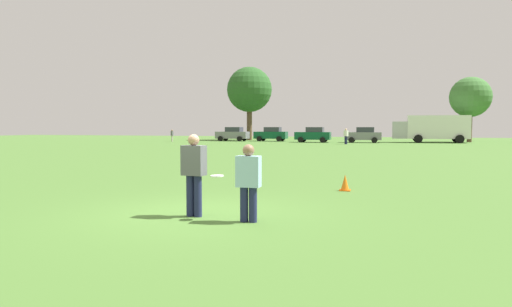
# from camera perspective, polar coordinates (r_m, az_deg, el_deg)

# --- Properties ---
(ground_plane) EXTENTS (150.38, 150.38, 0.00)m
(ground_plane) POSITION_cam_1_polar(r_m,az_deg,el_deg) (10.07, -7.63, -7.49)
(ground_plane) COLOR #47702D
(player_thrower) EXTENTS (0.51, 0.32, 1.74)m
(player_thrower) POSITION_cam_1_polar(r_m,az_deg,el_deg) (9.63, -7.81, -2.09)
(player_thrower) COLOR #1E234C
(player_thrower) RESTS_ON ground
(player_defender) EXTENTS (0.48, 0.29, 1.55)m
(player_defender) POSITION_cam_1_polar(r_m,az_deg,el_deg) (9.00, -0.95, -3.20)
(player_defender) COLOR #1E234C
(player_defender) RESTS_ON ground
(frisbee) EXTENTS (0.27, 0.27, 0.04)m
(frisbee) POSITION_cam_1_polar(r_m,az_deg,el_deg) (9.28, -4.92, -2.82)
(frisbee) COLOR white
(traffic_cone) EXTENTS (0.32, 0.32, 0.48)m
(traffic_cone) POSITION_cam_1_polar(r_m,az_deg,el_deg) (13.70, 11.11, -3.65)
(traffic_cone) COLOR #D8590C
(traffic_cone) RESTS_ON ground
(parked_car_near_left) EXTENTS (4.23, 2.27, 1.82)m
(parked_car_near_left) POSITION_cam_1_polar(r_m,az_deg,el_deg) (59.36, -2.94, 2.47)
(parked_car_near_left) COLOR slate
(parked_car_near_left) RESTS_ON ground
(parked_car_mid_left) EXTENTS (4.23, 2.27, 1.82)m
(parked_car_mid_left) POSITION_cam_1_polar(r_m,az_deg,el_deg) (58.80, 1.93, 2.46)
(parked_car_mid_left) COLOR #0C4C2D
(parked_car_mid_left) RESTS_ON ground
(parked_car_center) EXTENTS (4.23, 2.27, 1.82)m
(parked_car_center) POSITION_cam_1_polar(r_m,az_deg,el_deg) (54.88, 7.21, 2.37)
(parked_car_center) COLOR #0C4C2D
(parked_car_center) RESTS_ON ground
(parked_car_mid_right) EXTENTS (4.23, 2.27, 1.82)m
(parked_car_mid_right) POSITION_cam_1_polar(r_m,az_deg,el_deg) (54.89, 13.37, 2.30)
(parked_car_mid_right) COLOR slate
(parked_car_mid_right) RESTS_ON ground
(box_truck) EXTENTS (8.54, 3.11, 3.18)m
(box_truck) POSITION_cam_1_polar(r_m,az_deg,el_deg) (57.19, 21.23, 3.03)
(box_truck) COLOR white
(box_truck) RESTS_ON ground
(bystander_sideline_watcher) EXTENTS (0.53, 0.50, 1.69)m
(bystander_sideline_watcher) POSITION_cam_1_polar(r_m,az_deg,el_deg) (49.59, 11.22, 2.26)
(bystander_sideline_watcher) COLOR #1E234C
(bystander_sideline_watcher) RESTS_ON ground
(bystander_far_jogger) EXTENTS (0.31, 0.45, 1.52)m
(bystander_far_jogger) POSITION_cam_1_polar(r_m,az_deg,el_deg) (57.78, -10.49, 2.32)
(bystander_far_jogger) COLOR gray
(bystander_far_jogger) RESTS_ON ground
(tree_west_oak) EXTENTS (6.24, 6.24, 10.15)m
(tree_west_oak) POSITION_cam_1_polar(r_m,az_deg,el_deg) (63.52, -0.84, 8.00)
(tree_west_oak) COLOR brown
(tree_west_oak) RESTS_ON ground
(tree_west_maple) EXTENTS (4.86, 4.86, 7.89)m
(tree_west_maple) POSITION_cam_1_polar(r_m,az_deg,el_deg) (61.04, 25.32, 6.40)
(tree_west_maple) COLOR brown
(tree_west_maple) RESTS_ON ground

